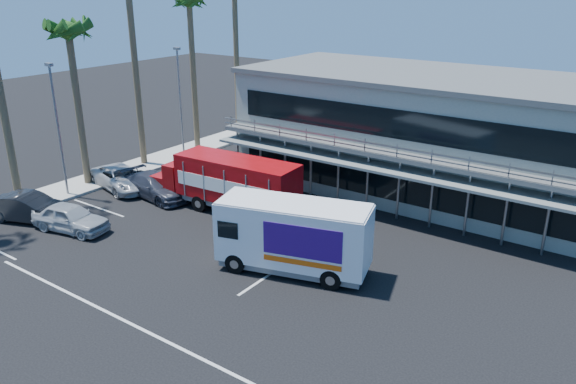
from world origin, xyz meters
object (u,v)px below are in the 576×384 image
Objects in this scene: white_van at (293,236)px; parked_car_b at (29,208)px; red_truck at (228,182)px; parked_car_a at (70,218)px.

white_van is 15.62m from parked_car_b.
white_van is (7.18, -3.81, 0.01)m from red_truck.
red_truck is 2.22× the size of parked_car_a.
white_van is 12.60m from parked_car_a.
white_van is at bearing -97.95° from parked_car_b.
red_truck reaches higher than parked_car_a.
red_truck is 10.97m from parked_car_b.
parked_car_b reaches higher than parked_car_a.
white_van is 1.67× the size of parked_car_a.
red_truck is 1.33× the size of white_van.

